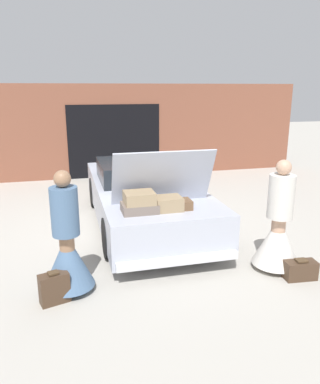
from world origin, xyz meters
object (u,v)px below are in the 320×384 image
person_right (278,232)px  person_left (67,250)px  car (144,196)px  suitcase_beside_left_person (54,288)px  suitcase_beside_right_person (300,270)px

person_right → person_left: bearing=102.0°
person_left → person_right: bearing=73.6°
car → person_right: (1.54, -2.41, 0.00)m
person_left → suitcase_beside_left_person: size_ratio=3.89×
person_right → suitcase_beside_right_person: person_right is taller
person_right → suitcase_beside_left_person: 3.30m
car → person_left: bearing=-123.7°
suitcase_beside_left_person → suitcase_beside_right_person: (3.44, -0.24, -0.06)m
person_right → suitcase_beside_right_person: size_ratio=3.55×
car → person_right: car is taller
car → person_right: bearing=-57.4°
person_left → suitcase_beside_left_person: bearing=-50.8°
person_left → suitcase_beside_left_person: (-0.19, -0.26, -0.39)m
suitcase_beside_left_person → person_left: bearing=53.6°
car → suitcase_beside_left_person: bearing=-123.9°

